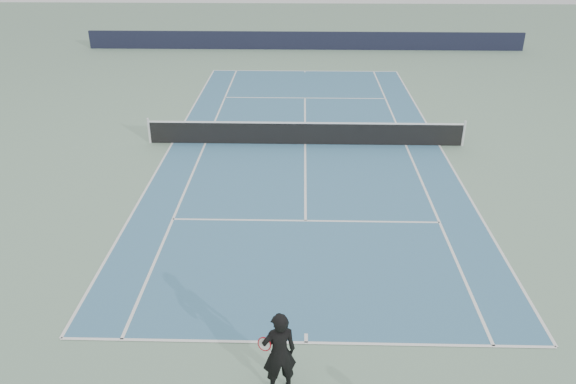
{
  "coord_description": "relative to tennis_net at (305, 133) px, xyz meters",
  "views": [
    {
      "loc": [
        -0.15,
        -21.49,
        8.53
      ],
      "look_at": [
        -0.54,
        -6.6,
        1.1
      ],
      "focal_mm": 35.0,
      "sensor_mm": 36.0,
      "label": 1
    }
  ],
  "objects": [
    {
      "name": "tennis_net",
      "position": [
        0.0,
        0.0,
        0.0
      ],
      "size": [
        12.9,
        0.1,
        1.07
      ],
      "color": "silver",
      "rests_on": "ground"
    },
    {
      "name": "windscreen_far",
      "position": [
        0.0,
        17.88,
        0.1
      ],
      "size": [
        30.0,
        0.25,
        1.2
      ],
      "primitive_type": "cube",
      "color": "black",
      "rests_on": "ground"
    },
    {
      "name": "tennis_player",
      "position": [
        -0.54,
        -13.21,
        0.43
      ],
      "size": [
        0.86,
        0.67,
        1.86
      ],
      "color": "black",
      "rests_on": "ground"
    },
    {
      "name": "ground",
      "position": [
        0.0,
        0.0,
        -0.5
      ],
      "size": [
        80.0,
        80.0,
        0.0
      ],
      "primitive_type": "plane",
      "color": "gray"
    },
    {
      "name": "court_surface",
      "position": [
        0.0,
        0.0,
        -0.5
      ],
      "size": [
        10.97,
        23.77,
        0.01
      ],
      "primitive_type": "cube",
      "color": "teal",
      "rests_on": "ground"
    }
  ]
}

